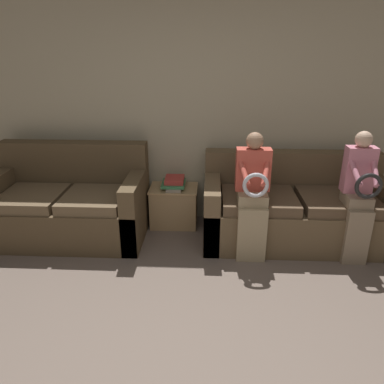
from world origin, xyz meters
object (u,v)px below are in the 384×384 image
Objects in this scene: couch_side at (70,206)px; child_left_seated at (253,192)px; child_right_seated at (359,192)px; couch_main at (294,210)px; book_stack at (174,183)px; side_shelf at (174,205)px.

couch_side is 1.34× the size of child_left_seated.
child_left_seated is 0.98× the size of child_right_seated.
couch_main is at bearing 143.87° from child_right_seated.
side_shelf is at bearing 172.06° from book_stack.
side_shelf is at bearing 160.83° from child_right_seated.
child_right_seated reaches higher than couch_main.
couch_main is 0.71m from child_right_seated.
couch_main is 1.56× the size of child_left_seated.
book_stack is at bearing -7.94° from side_shelf.
child_left_seated is at bearing -37.47° from side_shelf.
side_shelf is at bearing 168.47° from couch_main.
couch_side reaches higher than book_stack.
child_left_seated reaches higher than couch_main.
couch_side is 1.99m from child_left_seated.
child_left_seated is 3.91× the size of book_stack.
couch_main reaches higher than book_stack.
book_stack is at bearing 142.29° from child_left_seated.
child_left_seated reaches higher than book_stack.
couch_main is at bearing 36.16° from child_left_seated.
child_left_seated is (-0.49, -0.36, 0.34)m from couch_main.
couch_main is 1.35m from book_stack.
child_right_seated is 1.97m from side_shelf.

